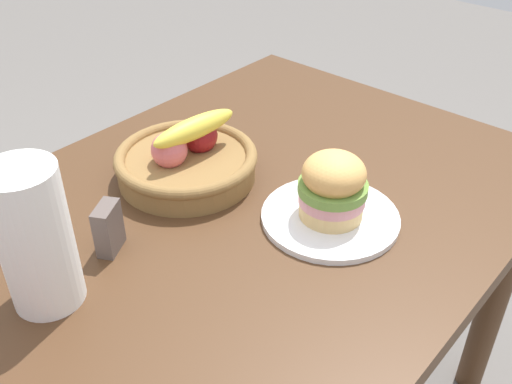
{
  "coord_description": "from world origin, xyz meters",
  "views": [
    {
      "loc": [
        -0.6,
        -0.62,
        1.42
      ],
      "look_at": [
        0.06,
        -0.05,
        0.81
      ],
      "focal_mm": 41.27,
      "sensor_mm": 36.0,
      "label": 1
    }
  ],
  "objects_px": {
    "sandwich": "(333,186)",
    "napkin_holder": "(108,228)",
    "paper_towel_roll": "(35,238)",
    "plate": "(330,217)",
    "fruit_basket": "(187,159)"
  },
  "relations": [
    {
      "from": "paper_towel_roll",
      "to": "fruit_basket",
      "type": "bearing_deg",
      "value": 13.04
    },
    {
      "from": "sandwich",
      "to": "paper_towel_roll",
      "type": "xyz_separation_m",
      "value": [
        -0.45,
        0.22,
        0.04
      ]
    },
    {
      "from": "plate",
      "to": "sandwich",
      "type": "height_order",
      "value": "sandwich"
    },
    {
      "from": "sandwich",
      "to": "fruit_basket",
      "type": "relative_size",
      "value": 0.44
    },
    {
      "from": "sandwich",
      "to": "napkin_holder",
      "type": "bearing_deg",
      "value": 142.98
    },
    {
      "from": "sandwich",
      "to": "napkin_holder",
      "type": "distance_m",
      "value": 0.4
    },
    {
      "from": "plate",
      "to": "napkin_holder",
      "type": "relative_size",
      "value": 2.85
    },
    {
      "from": "plate",
      "to": "napkin_holder",
      "type": "xyz_separation_m",
      "value": [
        -0.32,
        0.24,
        0.04
      ]
    },
    {
      "from": "sandwich",
      "to": "plate",
      "type": "bearing_deg",
      "value": 0.0
    },
    {
      "from": "plate",
      "to": "sandwich",
      "type": "distance_m",
      "value": 0.07
    },
    {
      "from": "paper_towel_roll",
      "to": "napkin_holder",
      "type": "bearing_deg",
      "value": 9.37
    },
    {
      "from": "plate",
      "to": "paper_towel_roll",
      "type": "relative_size",
      "value": 1.07
    },
    {
      "from": "fruit_basket",
      "to": "plate",
      "type": "bearing_deg",
      "value": -76.65
    },
    {
      "from": "paper_towel_roll",
      "to": "sandwich",
      "type": "bearing_deg",
      "value": -25.53
    },
    {
      "from": "napkin_holder",
      "to": "fruit_basket",
      "type": "bearing_deg",
      "value": -14.56
    }
  ]
}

